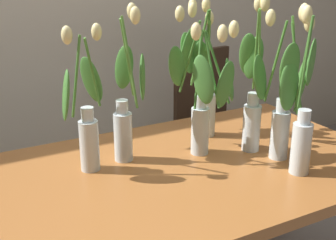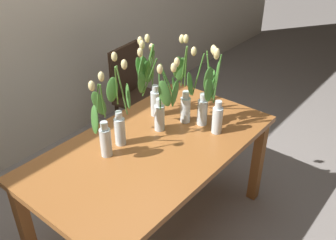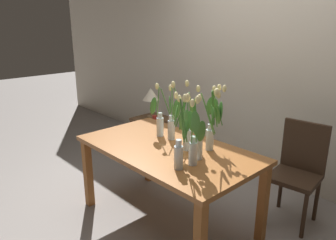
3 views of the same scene
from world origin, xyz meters
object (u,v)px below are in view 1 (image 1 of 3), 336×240
Objects in this scene: tulip_vase_4 at (86,122)px; tulip_vase_3 at (252,99)px; tulip_vase_1 at (126,111)px; dining_table at (174,192)px; tulip_vase_5 at (299,120)px; tulip_vase_6 at (204,99)px; tulip_vase_0 at (285,104)px; dining_chair at (211,118)px; tulip_vase_2 at (201,79)px.

tulip_vase_3 is at bearing -10.09° from tulip_vase_4.
tulip_vase_1 is 0.16m from tulip_vase_4.
dining_table is 0.51m from tulip_vase_5.
dining_table is 0.40m from tulip_vase_4.
tulip_vase_5 is at bearing -52.67° from tulip_vase_6.
tulip_vase_5 is (-0.04, -0.11, -0.02)m from tulip_vase_0.
tulip_vase_5 reaches higher than dining_chair.
tulip_vase_4 is 0.43m from tulip_vase_6.
tulip_vase_5 is at bearing -29.32° from dining_table.
tulip_vase_0 is at bearing -75.67° from tulip_vase_3.
tulip_vase_1 is at bearing -140.19° from dining_chair.
tulip_vase_2 is 0.48m from tulip_vase_5.
dining_chair is at bearing 35.99° from tulip_vase_4.
tulip_vase_6 is (-0.24, 0.16, 0.01)m from tulip_vase_0.
tulip_vase_0 is 0.59× the size of dining_chair.
dining_table is at bearing -173.47° from tulip_vase_3.
tulip_vase_0 is 0.12m from tulip_vase_5.
dining_table is 0.34m from tulip_vase_1.
tulip_vase_2 is 0.24m from tulip_vase_6.
dining_chair is at bearing 64.76° from tulip_vase_3.
tulip_vase_0 is 1.00× the size of tulip_vase_1.
tulip_vase_1 is (-0.10, 0.18, 0.28)m from dining_table.
tulip_vase_0 is at bearing -71.28° from tulip_vase_2.
tulip_vase_2 reaches higher than dining_chair.
tulip_vase_0 is 1.02× the size of tulip_vase_6.
tulip_vase_2 is 1.10× the size of tulip_vase_4.
tulip_vase_4 is 0.54× the size of dining_chair.
tulip_vase_5 reaches higher than tulip_vase_6.
tulip_vase_6 is (-0.12, -0.20, -0.01)m from tulip_vase_2.
tulip_vase_2 reaches higher than tulip_vase_6.
dining_chair is (0.41, 1.11, -0.40)m from tulip_vase_5.
dining_table is 0.47m from tulip_vase_3.
tulip_vase_1 and tulip_vase_2 have the same top height.
tulip_vase_6 is at bearing -126.17° from dining_chair.
tulip_vase_2 is at bearing 100.52° from tulip_vase_5.
tulip_vase_1 is at bearing 151.51° from tulip_vase_0.
tulip_vase_1 is at bearing 140.70° from tulip_vase_5.
tulip_vase_2 is (0.38, 0.09, 0.05)m from tulip_vase_1.
tulip_vase_3 is at bearing -68.67° from tulip_vase_2.
tulip_vase_4 is at bearing 150.14° from tulip_vase_5.
tulip_vase_1 is 0.29m from tulip_vase_6.
tulip_vase_1 is (-0.50, 0.27, -0.03)m from tulip_vase_0.
tulip_vase_0 reaches higher than dining_chair.
tulip_vase_1 reaches higher than tulip_vase_6.
dining_table is 2.88× the size of tulip_vase_2.
dining_chair is (1.03, 0.75, -0.39)m from tulip_vase_4.
dining_table is 3.16× the size of tulip_vase_4.
tulip_vase_2 reaches higher than tulip_vase_4.
dining_chair is at bearing 53.83° from tulip_vase_6.
tulip_vase_6 is at bearing 146.28° from tulip_vase_0.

